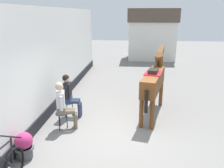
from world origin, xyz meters
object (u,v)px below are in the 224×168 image
at_px(seated_visitor_near, 63,103).
at_px(flower_planter_near, 24,145).
at_px(seated_visitor_far, 69,93).
at_px(saddled_horse_center, 154,80).
at_px(spare_stool_white, 153,81).

relative_size(seated_visitor_near, flower_planter_near, 2.17).
distance_m(seated_visitor_far, flower_planter_near, 2.44).
bearing_deg(seated_visitor_far, saddled_horse_center, 10.20).
height_order(seated_visitor_far, flower_planter_near, seated_visitor_far).
distance_m(seated_visitor_near, saddled_horse_center, 2.93).
xyz_separation_m(seated_visitor_far, flower_planter_near, (-0.42, -2.36, -0.44)).
bearing_deg(seated_visitor_far, flower_planter_near, -99.99).
bearing_deg(spare_stool_white, seated_visitor_near, -125.11).
xyz_separation_m(seated_visitor_near, flower_planter_near, (-0.47, -1.52, -0.44)).
xyz_separation_m(seated_visitor_near, spare_stool_white, (2.75, 3.92, -0.38)).
height_order(saddled_horse_center, spare_stool_white, saddled_horse_center).
bearing_deg(seated_visitor_near, flower_planter_near, -107.22).
distance_m(seated_visitor_near, spare_stool_white, 4.80).
height_order(seated_visitor_far, spare_stool_white, seated_visitor_far).
bearing_deg(flower_planter_near, spare_stool_white, 59.33).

